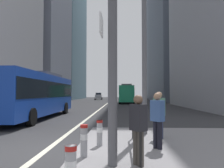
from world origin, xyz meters
TOP-DOWN VIEW (x-y plane):
  - ground_plane at (0.00, 20.00)m, footprint 160.00×160.00m
  - lane_centre_line at (0.00, 30.00)m, footprint 0.20×80.00m
  - office_tower_left_far at (-16.00, 64.41)m, footprint 11.21×25.09m
  - office_tower_right_far at (17.00, 76.27)m, footprint 10.10×21.40m
  - city_bus_blue_oncoming at (-3.74, 9.11)m, footprint 2.75×11.64m
  - city_bus_red_receding at (3.48, 34.78)m, footprint 2.93×10.73m
  - car_oncoming_mid at (-3.80, 56.26)m, footprint 2.21×4.45m
  - car_receding_near at (4.50, 55.58)m, footprint 2.22×4.65m
  - car_receding_far at (3.74, 49.95)m, footprint 2.17×4.43m
  - street_lamp_post at (3.34, 2.34)m, footprint 5.50×0.32m
  - bollard_left at (1.54, -3.36)m, footprint 0.20×0.20m
  - bollard_right at (1.39, -1.09)m, footprint 0.20×0.20m
  - bollard_back at (1.68, 0.17)m, footprint 0.20×0.20m
  - pedestrian_railing at (2.80, -0.25)m, footprint 0.06×3.31m
  - pedestrian_waiting at (2.76, -1.72)m, footprint 0.42×0.45m
  - pedestrian_walking at (3.77, 1.40)m, footprint 0.44×0.44m
  - pedestrian_far at (3.46, -0.13)m, footprint 0.42×0.45m

SIDE VIEW (x-z plane):
  - ground_plane at x=0.00m, z-range 0.00..0.00m
  - lane_centre_line at x=0.00m, z-range 0.00..0.01m
  - bollard_back at x=1.68m, z-range 0.20..1.00m
  - bollard_left at x=1.54m, z-range 0.20..1.01m
  - bollard_right at x=1.39m, z-range 0.20..1.03m
  - pedestrian_railing at x=2.80m, z-range 0.35..1.33m
  - car_receding_far at x=3.74m, z-range 0.02..1.96m
  - car_oncoming_mid at x=-3.80m, z-range 0.02..1.96m
  - car_receding_near at x=4.50m, z-range 0.02..1.96m
  - pedestrian_waiting at x=2.76m, z-range 0.23..1.86m
  - pedestrian_far at x=3.46m, z-range 0.24..1.92m
  - pedestrian_walking at x=3.77m, z-range 0.25..1.96m
  - city_bus_red_receding at x=3.48m, z-range 0.14..3.54m
  - city_bus_blue_oncoming at x=-3.74m, z-range 0.14..3.54m
  - street_lamp_post at x=3.34m, z-range 1.28..9.28m
  - office_tower_right_far at x=17.00m, z-range 0.00..36.39m
  - office_tower_left_far at x=-16.00m, z-range 0.00..38.89m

